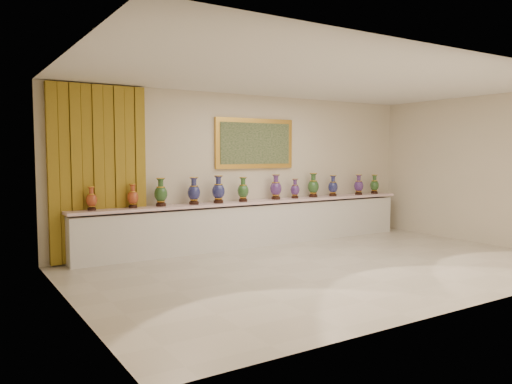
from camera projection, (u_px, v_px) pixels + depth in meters
ground at (331, 267)px, 8.06m from camera, size 8.00×8.00×0.00m
room at (127, 168)px, 8.65m from camera, size 8.00×8.00×8.00m
counter at (256, 224)px, 9.94m from camera, size 7.28×0.48×0.90m
vase_0 at (92, 200)px, 8.19m from camera, size 0.20×0.20×0.40m
vase_1 at (133, 197)px, 8.56m from camera, size 0.23×0.23×0.42m
vase_2 at (161, 193)px, 8.84m from camera, size 0.26×0.26×0.50m
vase_3 at (194, 192)px, 9.14m from camera, size 0.28×0.28×0.50m
vase_4 at (218, 191)px, 9.37m from camera, size 0.28×0.28×0.52m
vase_5 at (243, 191)px, 9.67m from camera, size 0.29×0.29×0.48m
vase_6 at (276, 188)px, 10.15m from camera, size 0.24×0.24×0.51m
vase_7 at (295, 190)px, 10.40m from camera, size 0.19×0.19×0.41m
vase_8 at (313, 186)px, 10.68m from camera, size 0.30×0.30×0.51m
vase_9 at (333, 187)px, 10.93m from camera, size 0.22×0.22×0.46m
vase_10 at (359, 186)px, 11.30m from camera, size 0.24×0.24×0.46m
vase_11 at (374, 185)px, 11.61m from camera, size 0.22×0.22×0.44m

